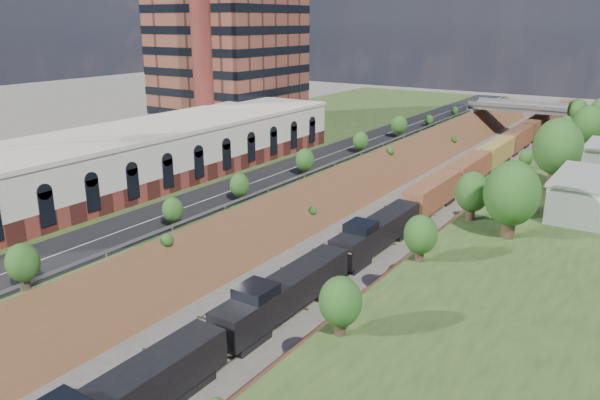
# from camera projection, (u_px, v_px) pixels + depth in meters

# --- Properties ---
(platform_left) EXTENTS (44.00, 180.00, 5.00)m
(platform_left) POSITION_uv_depth(u_px,v_px,m) (236.00, 159.00, 99.36)
(platform_left) COLOR #2F4D1F
(platform_left) RESTS_ON ground
(embankment_left) EXTENTS (10.00, 180.00, 10.00)m
(embankment_left) POSITION_uv_depth(u_px,v_px,m) (350.00, 193.00, 88.59)
(embankment_left) COLOR brown
(embankment_left) RESTS_ON ground
(embankment_right) EXTENTS (10.00, 180.00, 10.00)m
(embankment_right) POSITION_uv_depth(u_px,v_px,m) (497.00, 219.00, 77.08)
(embankment_right) COLOR brown
(embankment_right) RESTS_ON ground
(rail_left_track) EXTENTS (1.58, 180.00, 0.18)m
(rail_left_track) POSITION_uv_depth(u_px,v_px,m) (401.00, 201.00, 84.17)
(rail_left_track) COLOR gray
(rail_left_track) RESTS_ON ground
(rail_right_track) EXTENTS (1.58, 180.00, 0.18)m
(rail_right_track) POSITION_uv_depth(u_px,v_px,m) (436.00, 207.00, 81.45)
(rail_right_track) COLOR gray
(rail_right_track) RESTS_ON ground
(road) EXTENTS (8.00, 180.00, 0.10)m
(road) POSITION_uv_depth(u_px,v_px,m) (325.00, 157.00, 89.45)
(road) COLOR black
(road) RESTS_ON platform_left
(guardrail) EXTENTS (0.10, 171.00, 0.70)m
(guardrail) POSITION_uv_depth(u_px,v_px,m) (348.00, 157.00, 87.00)
(guardrail) COLOR #99999E
(guardrail) RESTS_ON platform_left
(commercial_building) EXTENTS (14.30, 62.30, 7.00)m
(commercial_building) POSITION_uv_depth(u_px,v_px,m) (159.00, 151.00, 77.38)
(commercial_building) COLOR maroon
(commercial_building) RESTS_ON platform_left
(smokestack) EXTENTS (3.20, 3.20, 40.00)m
(smokestack) POSITION_uv_depth(u_px,v_px,m) (200.00, 21.00, 91.09)
(smokestack) COLOR maroon
(smokestack) RESTS_ON platform_left
(overpass) EXTENTS (24.50, 8.30, 7.40)m
(overpass) POSITION_uv_depth(u_px,v_px,m) (526.00, 114.00, 130.96)
(overpass) COLOR gray
(overpass) RESTS_ON ground
(tree_right_large) EXTENTS (5.25, 5.25, 7.61)m
(tree_right_large) POSITION_uv_depth(u_px,v_px,m) (512.00, 194.00, 55.19)
(tree_right_large) COLOR #473323
(tree_right_large) RESTS_ON platform_right
(tree_left_crest) EXTENTS (2.45, 2.45, 3.55)m
(tree_left_crest) POSITION_uv_depth(u_px,v_px,m) (141.00, 221.00, 54.95)
(tree_left_crest) COLOR #473323
(tree_left_crest) RESTS_ON platform_left
(freight_train) EXTENTS (2.90, 163.53, 4.55)m
(freight_train) POSITION_uv_depth(u_px,v_px,m) (482.00, 161.00, 97.42)
(freight_train) COLOR black
(freight_train) RESTS_ON ground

